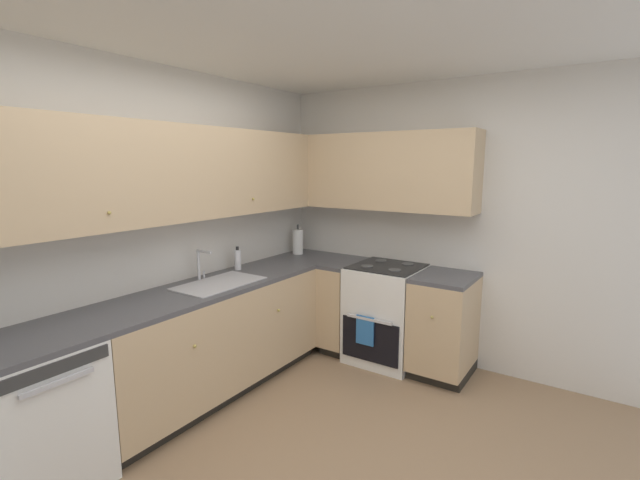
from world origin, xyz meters
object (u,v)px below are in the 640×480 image
at_px(oven_range, 386,313).
at_px(dishwasher, 35,418).
at_px(paper_towel_roll, 298,242).
at_px(soap_bottle, 238,259).

bearing_deg(oven_range, dishwasher, 161.53).
distance_m(oven_range, paper_towel_roll, 1.19).
relative_size(oven_range, paper_towel_roll, 3.26).
xyz_separation_m(dishwasher, oven_range, (2.64, -0.88, 0.02)).
distance_m(oven_range, soap_bottle, 1.46).
height_order(dishwasher, paper_towel_roll, paper_towel_roll).
bearing_deg(paper_towel_roll, dishwasher, -176.54).
height_order(dishwasher, soap_bottle, soap_bottle).
bearing_deg(oven_range, paper_towel_roll, 88.78).
xyz_separation_m(oven_range, soap_bottle, (-0.84, 1.06, 0.53)).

